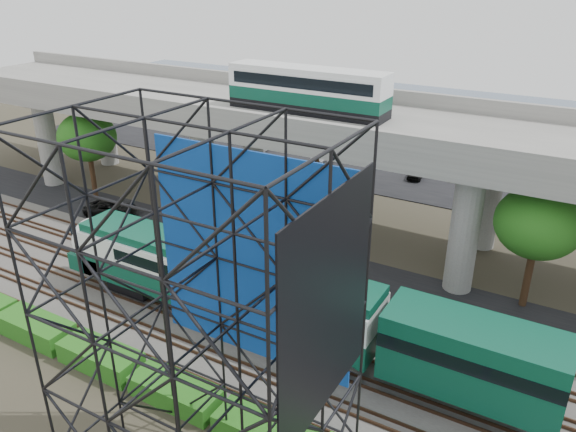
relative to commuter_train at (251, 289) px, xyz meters
The scene contains 13 objects.
ground 3.70m from the commuter_train, 120.38° to the right, with size 140.00×140.00×0.00m, color #474233.
ballast_bed 3.02m from the commuter_train, behind, with size 90.00×12.00×0.20m, color slate.
service_road 9.04m from the commuter_train, 97.85° to the left, with size 90.00×5.00×0.08m, color black.
parking_lot 32.15m from the commuter_train, 92.10° to the left, with size 90.00×18.00×0.08m, color black.
harbor_water 54.09m from the commuter_train, 91.24° to the left, with size 140.00×40.00×0.03m, color #42546D.
rail_tracks 2.85m from the commuter_train, behind, with size 90.00×9.52×0.16m.
commuter_train is the anchor object (origin of this frame).
overpass 15.04m from the commuter_train, 95.64° to the left, with size 80.00×12.00×12.40m.
scaffold_tower 11.99m from the commuter_train, 64.36° to the right, with size 9.36×6.36×15.00m.
hedge_strip 6.72m from the commuter_train, 91.51° to the right, with size 34.60×1.80×1.20m.
trees 15.56m from the commuter_train, 112.40° to the left, with size 40.94×16.94×7.69m.
suv 20.54m from the commuter_train, 157.66° to the left, with size 2.02×4.37×1.21m, color black.
parked_cars 31.67m from the commuter_train, 92.17° to the left, with size 34.22×9.60×1.30m.
Camera 1 is at (15.99, -19.77, 19.06)m, focal length 35.00 mm.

